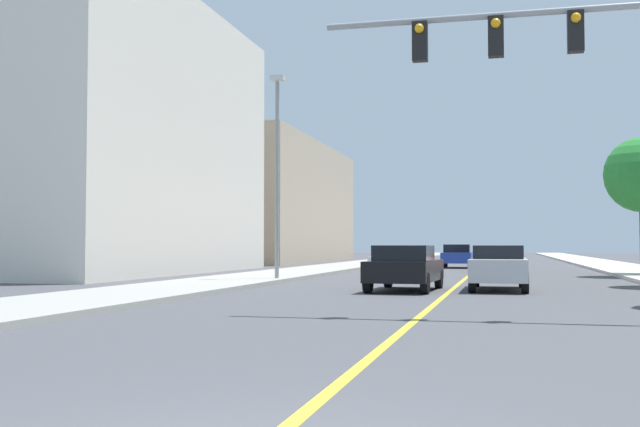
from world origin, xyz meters
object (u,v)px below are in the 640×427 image
Objects in this scene: car_red at (499,258)px; car_blue at (457,256)px; street_lamp at (277,166)px; car_white at (394,260)px; traffic_signal_mast at (621,67)px; car_black at (405,267)px; car_silver at (499,266)px.

car_blue is (-2.63, 6.94, 0.03)m from car_red.
street_lamp reaches higher than car_red.
car_red is 8.10m from car_white.
car_black is (-5.39, 8.04, -4.25)m from traffic_signal_mast.
car_red is 0.98× the size of car_black.
traffic_signal_mast is at bearing -67.60° from car_white.
car_blue is at bearing 96.42° from car_silver.
traffic_signal_mast is 16.69m from street_lamp.
car_black reaches higher than car_red.
car_white is (-1.96, 11.10, -0.01)m from car_black.
car_blue is at bearing 92.10° from car_black.
car_silver is 23.69m from car_blue.
car_silver is 1.08× the size of car_blue.
street_lamp is at bearing 131.35° from traffic_signal_mast.
car_silver is (0.13, -16.58, 0.03)m from car_red.
street_lamp is at bearing -117.73° from car_white.
car_blue is (-5.26, 32.67, -4.23)m from traffic_signal_mast.
traffic_signal_mast is at bearing -48.65° from street_lamp.
street_lamp is 1.94× the size of car_blue.
car_red is (8.39, 13.20, -3.86)m from street_lamp.
car_white reaches higher than car_red.
car_black is at bearing -98.92° from car_red.
traffic_signal_mast is at bearing -74.97° from car_silver.
car_blue reaches higher than car_white.
car_silver is at bearing -21.67° from street_lamp.
street_lamp is at bearing -122.51° from car_red.
street_lamp is 1.79× the size of car_silver.
car_silver is (8.52, -3.39, -3.83)m from street_lamp.
street_lamp is at bearing 143.84° from car_black.
car_red is 7.42m from car_blue.
street_lamp reaches higher than traffic_signal_mast.
traffic_signal_mast reaches higher than car_red.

